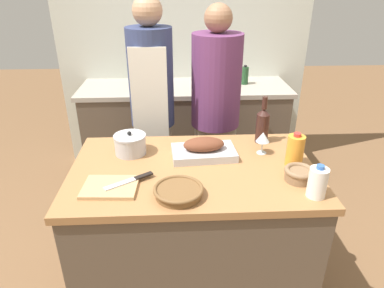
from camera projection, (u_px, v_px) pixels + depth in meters
name	position (u px, v px, depth m)	size (l,w,h in m)	color
ground_plane	(193.00, 285.00, 2.26)	(12.00, 12.00, 0.00)	brown
kitchen_island	(193.00, 232.00, 2.06)	(1.32, 0.82, 0.90)	brown
back_counter	(185.00, 132.00, 3.35)	(1.92, 0.60, 0.93)	brown
back_wall	(184.00, 41.00, 3.31)	(2.42, 0.10, 2.55)	silver
roasting_pan	(204.00, 149.00, 1.95)	(0.37, 0.24, 0.11)	#BCBCC1
wicker_basket	(178.00, 191.00, 1.61)	(0.24, 0.24, 0.05)	brown
cutting_board	(110.00, 187.00, 1.67)	(0.27, 0.21, 0.02)	tan
stock_pot	(130.00, 144.00, 1.98)	(0.19, 0.19, 0.14)	#B7B7BC
mixing_bowl	(299.00, 174.00, 1.73)	(0.15, 0.15, 0.07)	#846647
juice_jug	(295.00, 150.00, 1.85)	(0.09, 0.09, 0.19)	orange
milk_jug	(318.00, 182.00, 1.58)	(0.09, 0.09, 0.17)	white
wine_bottle_green	(263.00, 125.00, 2.10)	(0.08, 0.08, 0.29)	#381E19
wine_glass_left	(263.00, 138.00, 1.96)	(0.08, 0.08, 0.13)	silver
knife_chef	(131.00, 180.00, 1.70)	(0.24, 0.17, 0.01)	#B7B7BC
condiment_bottle_tall	(245.00, 75.00, 3.18)	(0.07, 0.07, 0.18)	#234C28
condiment_bottle_short	(133.00, 73.00, 3.23)	(0.06, 0.06, 0.20)	#234C28
condiment_bottle_extra	(134.00, 77.00, 3.07)	(0.05, 0.05, 0.21)	maroon
person_cook_aproned	(152.00, 106.00, 2.53)	(0.32, 0.33, 1.73)	beige
person_cook_guest	(215.00, 110.00, 2.59)	(0.36, 0.36, 1.68)	beige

